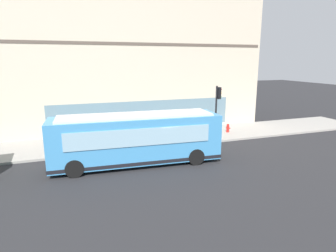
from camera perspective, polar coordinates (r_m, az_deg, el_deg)
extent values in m
plane|color=#262628|center=(18.15, 1.44, -6.86)|extent=(120.00, 120.00, 0.00)
cube|color=#9E9991|center=(22.68, -3.04, -2.58)|extent=(4.86, 40.00, 0.15)
cube|color=beige|center=(27.71, -6.83, 14.26)|extent=(7.22, 22.68, 13.62)
cube|color=brown|center=(24.37, -5.03, 16.08)|extent=(0.36, 22.23, 0.24)
cube|color=slate|center=(24.66, -4.70, 2.30)|extent=(0.12, 15.88, 2.40)
cube|color=#3F8CC6|center=(17.18, -6.33, -2.49)|extent=(3.09, 10.13, 2.70)
cube|color=silver|center=(16.86, -6.45, 2.13)|extent=(2.66, 9.11, 0.12)
cube|color=#8CB2C6|center=(17.01, -23.15, -2.07)|extent=(2.20, 0.21, 1.20)
cube|color=#8CB2C6|center=(18.29, -7.03, -0.25)|extent=(0.55, 8.19, 1.00)
cube|color=#8CB2C6|center=(15.86, -5.60, -2.28)|extent=(0.55, 8.19, 1.00)
cube|color=black|center=(17.52, -6.24, -6.18)|extent=(3.14, 10.17, 0.20)
cylinder|color=black|center=(18.41, -18.02, -5.58)|extent=(0.36, 1.02, 1.00)
cylinder|color=black|center=(16.24, -18.28, -8.10)|extent=(0.36, 1.02, 1.00)
cylinder|color=black|center=(19.36, 3.16, -4.03)|extent=(0.36, 1.02, 1.00)
cylinder|color=black|center=(17.31, 5.64, -6.16)|extent=(0.36, 1.02, 1.00)
cylinder|color=black|center=(22.32, 9.60, 2.65)|extent=(0.14, 0.14, 4.14)
cube|color=black|center=(22.20, 10.18, 6.54)|extent=(0.32, 0.24, 0.90)
sphere|color=red|center=(22.23, 10.50, 7.26)|extent=(0.20, 0.20, 0.20)
sphere|color=yellow|center=(22.26, 10.47, 6.54)|extent=(0.20, 0.20, 0.20)
sphere|color=green|center=(22.29, 10.44, 5.83)|extent=(0.20, 0.20, 0.20)
cylinder|color=red|center=(24.91, 11.92, -0.60)|extent=(0.24, 0.24, 0.55)
sphere|color=red|center=(24.83, 11.96, 0.20)|extent=(0.22, 0.22, 0.22)
cylinder|color=red|center=(24.98, 12.26, -0.45)|extent=(0.10, 0.12, 0.10)
cylinder|color=red|center=(25.04, 11.73, -0.40)|extent=(0.12, 0.10, 0.10)
cylinder|color=#99994C|center=(22.33, -20.23, -2.38)|extent=(0.14, 0.14, 0.80)
cylinder|color=#99994C|center=(22.48, -20.44, -2.29)|extent=(0.14, 0.14, 0.80)
cylinder|color=black|center=(22.23, -20.48, -0.55)|extent=(0.32, 0.32, 0.63)
sphere|color=brown|center=(22.14, -20.57, 0.51)|extent=(0.22, 0.22, 0.22)
cylinder|color=gold|center=(21.84, 0.97, -1.89)|extent=(0.14, 0.14, 0.80)
cylinder|color=gold|center=(22.01, 0.91, -1.77)|extent=(0.14, 0.14, 0.80)
cylinder|color=silver|center=(21.75, 0.95, -0.01)|extent=(0.32, 0.32, 0.63)
sphere|color=#9E704C|center=(21.66, 0.95, 1.08)|extent=(0.22, 0.22, 0.22)
cylinder|color=black|center=(20.83, -5.25, -2.60)|extent=(0.14, 0.14, 0.86)
cylinder|color=black|center=(20.67, -5.38, -2.73)|extent=(0.14, 0.14, 0.86)
cylinder|color=#8C3F8C|center=(20.55, -5.36, -0.60)|extent=(0.32, 0.32, 0.68)
sphere|color=brown|center=(20.45, -5.38, 0.64)|extent=(0.23, 0.23, 0.23)
cube|color=#197233|center=(24.90, 7.53, -0.01)|extent=(0.44, 0.40, 0.90)
cube|color=#8CB2C6|center=(24.95, 7.97, 0.42)|extent=(0.35, 0.03, 0.30)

